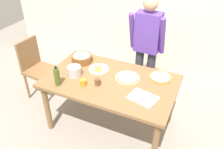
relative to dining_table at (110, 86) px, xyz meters
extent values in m
plane|color=gray|center=(0.00, 0.00, -0.67)|extent=(8.00, 8.00, 0.00)
cube|color=beige|center=(0.00, 1.60, 0.63)|extent=(5.60, 0.10, 2.60)
cube|color=brown|center=(0.00, 0.00, 0.07)|extent=(1.60, 0.96, 0.04)
cylinder|color=brown|center=(-0.72, -0.40, -0.31)|extent=(0.07, 0.07, 0.72)
cylinder|color=brown|center=(0.72, -0.40, -0.31)|extent=(0.07, 0.07, 0.72)
cylinder|color=brown|center=(-0.72, 0.40, -0.31)|extent=(0.07, 0.07, 0.72)
cylinder|color=brown|center=(0.72, 0.40, -0.31)|extent=(0.07, 0.07, 0.72)
cylinder|color=#2D2D38|center=(0.12, 0.76, -0.24)|extent=(0.12, 0.12, 0.85)
cylinder|color=#2D2D38|center=(0.30, 0.76, -0.24)|extent=(0.12, 0.12, 0.85)
cube|color=#56389E|center=(0.21, 0.76, 0.46)|extent=(0.34, 0.20, 0.55)
cylinder|color=#56389E|center=(0.00, 0.71, 0.46)|extent=(0.07, 0.21, 0.55)
cylinder|color=#56389E|center=(0.42, 0.71, 0.46)|extent=(0.07, 0.21, 0.55)
sphere|color=tan|center=(0.21, 0.76, 0.85)|extent=(0.20, 0.20, 0.20)
cube|color=brown|center=(-1.25, 0.14, -0.19)|extent=(0.43, 0.43, 0.05)
cube|color=brown|center=(-1.43, 0.16, 0.06)|extent=(0.07, 0.38, 0.45)
cylinder|color=brown|center=(-1.09, -0.04, -0.44)|extent=(0.04, 0.04, 0.45)
cylinder|color=brown|center=(-1.07, 0.30, -0.44)|extent=(0.04, 0.04, 0.45)
cylinder|color=brown|center=(-1.43, -0.01, -0.44)|extent=(0.04, 0.04, 0.45)
cylinder|color=brown|center=(-1.41, 0.33, -0.44)|extent=(0.04, 0.04, 0.45)
cylinder|color=beige|center=(0.18, 0.12, 0.10)|extent=(0.30, 0.30, 0.01)
cylinder|color=#B22D1E|center=(0.18, 0.12, 0.10)|extent=(0.27, 0.27, 0.00)
cylinder|color=beige|center=(0.18, 0.12, 0.11)|extent=(0.25, 0.25, 0.00)
cylinder|color=#C67A33|center=(0.54, 0.30, 0.10)|extent=(0.30, 0.30, 0.01)
cylinder|color=#B22D1E|center=(0.54, 0.30, 0.10)|extent=(0.26, 0.26, 0.00)
cylinder|color=beige|center=(0.54, 0.30, 0.11)|extent=(0.24, 0.24, 0.00)
cylinder|color=white|center=(-0.24, 0.15, 0.10)|extent=(0.26, 0.26, 0.01)
cube|color=#CC8438|center=(-0.24, 0.13, 0.11)|extent=(0.16, 0.17, 0.01)
cylinder|color=brown|center=(-0.54, 0.24, 0.14)|extent=(0.28, 0.28, 0.10)
ellipsoid|color=beige|center=(-0.54, 0.24, 0.18)|extent=(0.25, 0.25, 0.05)
cylinder|color=#47561E|center=(-0.52, -0.34, 0.20)|extent=(0.07, 0.07, 0.22)
cylinder|color=black|center=(-0.52, -0.34, 0.33)|extent=(0.03, 0.03, 0.04)
cylinder|color=#B7B7BC|center=(-0.45, -0.10, 0.15)|extent=(0.17, 0.17, 0.12)
torus|color=#A5A5AD|center=(-0.45, -0.10, 0.21)|extent=(0.17, 0.17, 0.01)
cylinder|color=orange|center=(-0.24, -0.24, 0.13)|extent=(0.07, 0.07, 0.08)
cylinder|color=brown|center=(-0.10, -0.15, 0.13)|extent=(0.07, 0.07, 0.08)
cube|color=white|center=(0.47, -0.16, 0.10)|extent=(0.34, 0.28, 0.01)
camera|label=1|loc=(0.99, -2.11, 1.73)|focal=37.34mm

